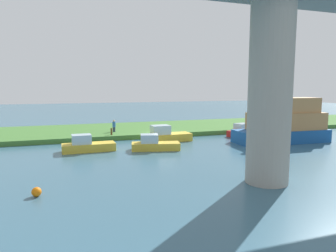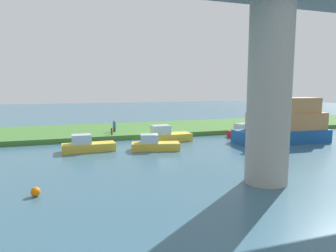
% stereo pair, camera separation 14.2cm
% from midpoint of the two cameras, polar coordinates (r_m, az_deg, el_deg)
% --- Properties ---
extents(ground_plane, '(160.00, 160.00, 0.00)m').
position_cam_midpoint_polar(ground_plane, '(34.13, -0.75, -2.23)').
color(ground_plane, '#386075').
extents(grassy_bank, '(80.00, 12.00, 0.50)m').
position_cam_midpoint_polar(grassy_bank, '(39.78, -3.42, -0.52)').
color(grassy_bank, '#427533').
rests_on(grassy_bank, ground).
extents(bridge_pylon, '(2.48, 2.48, 10.66)m').
position_cam_midpoint_polar(bridge_pylon, '(18.56, 18.31, 5.94)').
color(bridge_pylon, '#9E998E').
rests_on(bridge_pylon, ground).
extents(person_on_bank, '(0.45, 0.45, 1.39)m').
position_cam_midpoint_polar(person_on_bank, '(35.80, -10.17, 0.04)').
color(person_on_bank, '#2D334C').
rests_on(person_on_bank, grassy_bank).
extents(mooring_post, '(0.20, 0.20, 0.74)m').
position_cam_midpoint_polar(mooring_post, '(33.61, -10.64, -1.01)').
color(mooring_post, brown).
rests_on(mooring_post, grassy_bank).
extents(motorboat_red, '(9.92, 3.67, 5.00)m').
position_cam_midpoint_polar(motorboat_red, '(33.56, 20.81, 0.32)').
color(motorboat_red, '#195199').
rests_on(motorboat_red, ground).
extents(skiff_small, '(4.54, 2.45, 1.43)m').
position_cam_midpoint_polar(skiff_small, '(27.58, -2.75, -3.45)').
color(skiff_small, gold).
rests_on(skiff_small, ground).
extents(houseboat_blue, '(4.58, 1.70, 1.52)m').
position_cam_midpoint_polar(houseboat_blue, '(27.91, -15.03, -3.50)').
color(houseboat_blue, gold).
rests_on(houseboat_blue, ground).
extents(motorboat_white, '(5.22, 2.01, 1.72)m').
position_cam_midpoint_polar(motorboat_white, '(31.86, -0.66, -1.80)').
color(motorboat_white, gold).
rests_on(motorboat_white, ground).
extents(riverboat_paddlewheel, '(4.83, 2.64, 1.53)m').
position_cam_midpoint_polar(riverboat_paddlewheel, '(36.28, 14.11, -1.02)').
color(riverboat_paddlewheel, red).
rests_on(riverboat_paddlewheel, ground).
extents(marker_buoy, '(0.50, 0.50, 0.50)m').
position_cam_midpoint_polar(marker_buoy, '(17.57, -23.58, -11.22)').
color(marker_buoy, orange).
rests_on(marker_buoy, ground).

